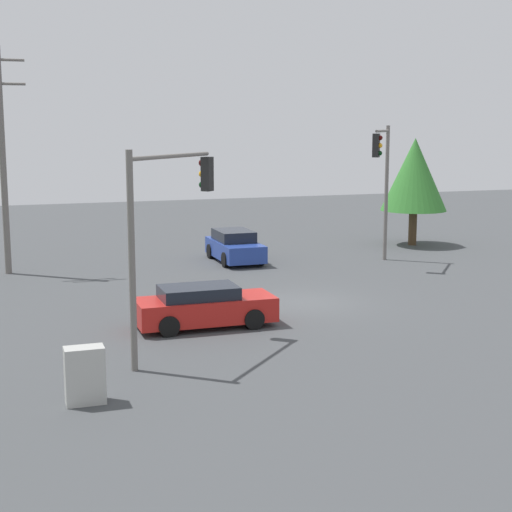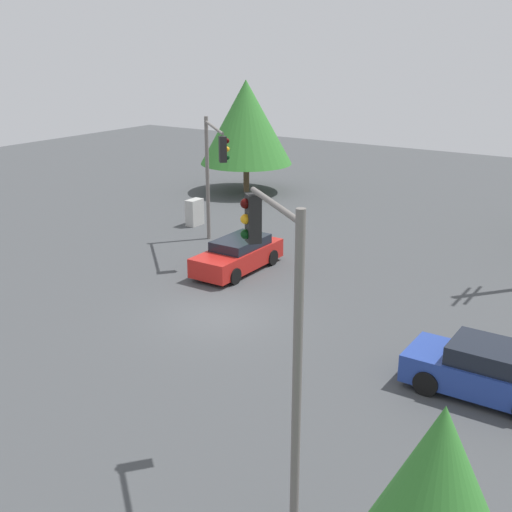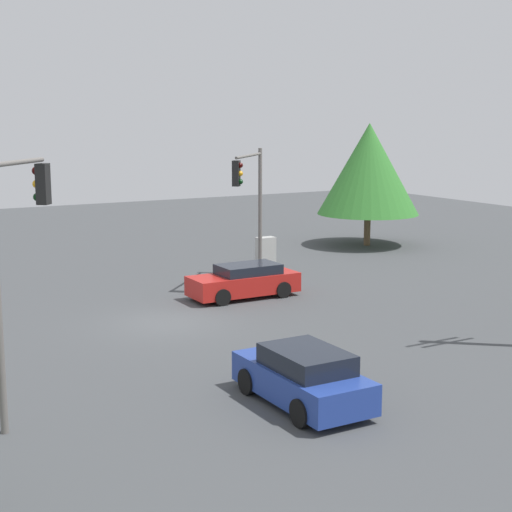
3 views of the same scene
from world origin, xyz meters
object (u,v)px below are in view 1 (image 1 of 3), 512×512
(sedan_blue, at_px, (235,247))
(traffic_signal_main, at_px, (166,212))
(traffic_signal_cross, at_px, (383,171))
(sedan_red, at_px, (204,307))
(electrical_cabinet, at_px, (85,375))

(sedan_blue, relative_size, traffic_signal_main, 0.71)
(traffic_signal_main, bearing_deg, traffic_signal_cross, -5.29)
(sedan_red, height_order, electrical_cabinet, electrical_cabinet)
(sedan_red, bearing_deg, traffic_signal_main, -34.57)
(traffic_signal_cross, bearing_deg, sedan_blue, -74.13)
(sedan_blue, bearing_deg, sedan_red, 68.16)
(sedan_red, bearing_deg, sedan_blue, 158.16)
(sedan_red, distance_m, traffic_signal_main, 4.61)
(traffic_signal_main, distance_m, traffic_signal_cross, 16.99)
(sedan_red, relative_size, sedan_blue, 1.07)
(sedan_red, distance_m, sedan_blue, 12.31)
(sedan_blue, height_order, traffic_signal_cross, traffic_signal_cross)
(sedan_red, bearing_deg, traffic_signal_cross, 128.37)
(sedan_blue, distance_m, traffic_signal_main, 15.70)
(electrical_cabinet, bearing_deg, sedan_blue, 62.41)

